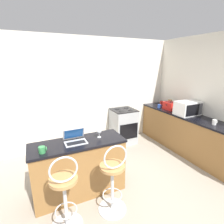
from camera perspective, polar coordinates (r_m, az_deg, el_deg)
The scene contains 16 objects.
ground_plane at distance 2.82m, azimuth 6.73°, elevation -29.97°, with size 20.00×20.00×0.00m, color gray.
wall_back at distance 4.24m, azimuth -9.78°, elevation 5.86°, with size 12.00×0.06×2.60m.
breakfast_bar at distance 2.90m, azimuth -10.60°, elevation -17.44°, with size 1.40×0.51×0.88m.
counter_right at distance 4.36m, azimuth 24.05°, elevation -6.82°, with size 0.59×2.89×0.88m.
bar_stool_near at distance 2.39m, azimuth -15.13°, elevation -24.55°, with size 0.40×0.40×1.04m.
bar_stool_far at distance 2.52m, azimuth 0.27°, elevation -21.32°, with size 0.40×0.40×1.04m.
laptop at distance 2.67m, azimuth -12.00°, elevation -8.52°, with size 0.32×0.25×0.19m.
microwave at distance 4.25m, azimuth 23.47°, elevation 1.16°, with size 0.53×0.36×0.31m.
toaster at distance 4.59m, azimuth 18.48°, elevation 1.92°, with size 0.25×0.30×0.19m.
stove_range at distance 4.52m, azimuth 3.75°, elevation -4.62°, with size 0.57×0.57×0.89m.
storage_jar at distance 4.86m, azimuth 18.29°, elevation 2.71°, with size 0.11×0.11×0.20m.
mug_white at distance 3.84m, azimuth 30.46°, elevation -2.87°, with size 0.09×0.07×0.10m.
mug_green at distance 2.50m, azimuth -21.84°, elevation -11.37°, with size 0.10×0.09×0.09m.
wine_glass_short at distance 2.75m, azimuth -4.25°, elevation -6.33°, with size 0.08×0.08×0.14m.
mug_blue at distance 4.71m, azimuth 15.17°, elevation 1.87°, with size 0.10×0.08×0.09m.
mug_red at distance 5.07m, azimuth 15.89°, elevation 2.89°, with size 0.10×0.08×0.10m.
Camera 1 is at (-1.08, -1.65, 2.02)m, focal length 28.00 mm.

